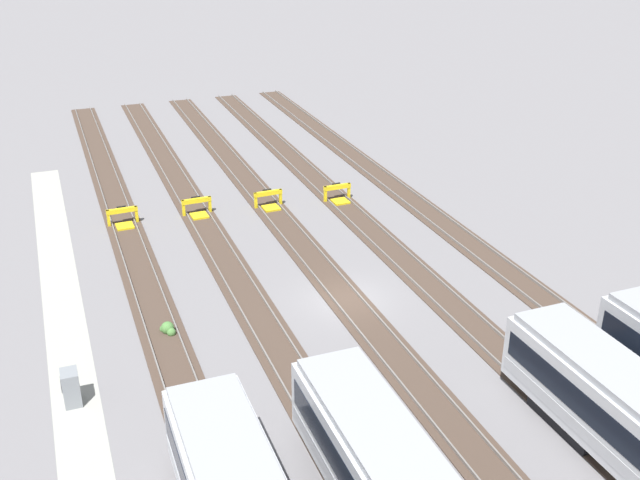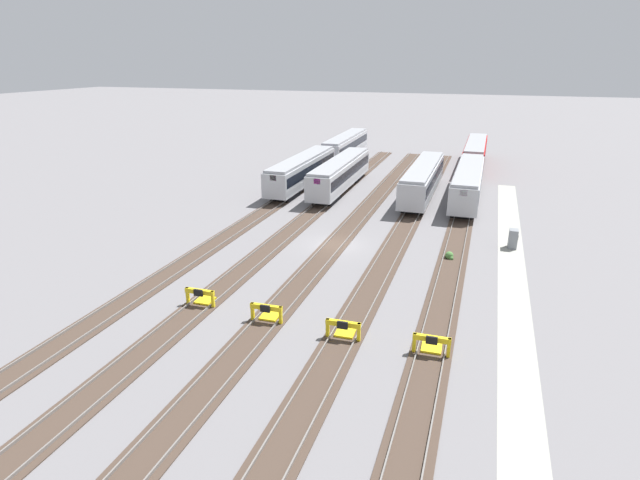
# 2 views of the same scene
# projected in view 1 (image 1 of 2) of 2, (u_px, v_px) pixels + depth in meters

# --- Properties ---
(ground_plane) EXTENTS (400.00, 400.00, 0.00)m
(ground_plane) POSITION_uv_depth(u_px,v_px,m) (346.00, 300.00, 39.73)
(ground_plane) COLOR slate
(service_walkway) EXTENTS (54.00, 2.00, 0.01)m
(service_walkway) POSITION_uv_depth(u_px,v_px,m) (69.00, 353.00, 35.16)
(service_walkway) COLOR #9E9E93
(service_walkway) RESTS_ON ground
(rail_track_nearest) EXTENTS (90.00, 2.23, 0.21)m
(rail_track_nearest) POSITION_uv_depth(u_px,v_px,m) (163.00, 334.00, 36.56)
(rail_track_nearest) COLOR #47382D
(rail_track_nearest) RESTS_ON ground
(rail_track_near_inner) EXTENTS (90.00, 2.23, 0.21)m
(rail_track_near_inner) POSITION_uv_depth(u_px,v_px,m) (258.00, 316.00, 38.13)
(rail_track_near_inner) COLOR #47382D
(rail_track_near_inner) RESTS_ON ground
(rail_track_middle) EXTENTS (90.00, 2.24, 0.21)m
(rail_track_middle) POSITION_uv_depth(u_px,v_px,m) (346.00, 299.00, 39.71)
(rail_track_middle) COLOR #47382D
(rail_track_middle) RESTS_ON ground
(rail_track_far_inner) EXTENTS (90.00, 2.23, 0.21)m
(rail_track_far_inner) POSITION_uv_depth(u_px,v_px,m) (428.00, 284.00, 41.28)
(rail_track_far_inner) COLOR #47382D
(rail_track_far_inner) RESTS_ON ground
(rail_track_farthest) EXTENTS (90.00, 2.23, 0.21)m
(rail_track_farthest) POSITION_uv_depth(u_px,v_px,m) (503.00, 269.00, 42.86)
(rail_track_farthest) COLOR #47382D
(rail_track_farthest) RESTS_ON ground
(bumper_stop_nearest_track) EXTENTS (1.37, 2.01, 1.22)m
(bumper_stop_nearest_track) POSITION_uv_depth(u_px,v_px,m) (123.00, 219.00, 48.33)
(bumper_stop_nearest_track) COLOR yellow
(bumper_stop_nearest_track) RESTS_ON ground
(bumper_stop_near_inner_track) EXTENTS (1.37, 2.01, 1.22)m
(bumper_stop_near_inner_track) POSITION_uv_depth(u_px,v_px,m) (198.00, 209.00, 49.89)
(bumper_stop_near_inner_track) COLOR yellow
(bumper_stop_near_inner_track) RESTS_ON ground
(bumper_stop_middle_track) EXTENTS (1.37, 2.01, 1.22)m
(bumper_stop_middle_track) POSITION_uv_depth(u_px,v_px,m) (269.00, 201.00, 51.11)
(bumper_stop_middle_track) COLOR yellow
(bumper_stop_middle_track) RESTS_ON ground
(bumper_stop_far_inner_track) EXTENTS (1.36, 2.01, 1.22)m
(bumper_stop_far_inner_track) POSITION_uv_depth(u_px,v_px,m) (339.00, 195.00, 52.19)
(bumper_stop_far_inner_track) COLOR yellow
(bumper_stop_far_inner_track) RESTS_ON ground
(electrical_cabinet) EXTENTS (0.90, 0.73, 1.60)m
(electrical_cabinet) POSITION_uv_depth(u_px,v_px,m) (71.00, 388.00, 31.33)
(electrical_cabinet) COLOR gray
(electrical_cabinet) RESTS_ON ground
(weed_clump) EXTENTS (0.92, 0.70, 0.64)m
(weed_clump) POSITION_uv_depth(u_px,v_px,m) (168.00, 329.00, 36.61)
(weed_clump) COLOR #4C7F3D
(weed_clump) RESTS_ON ground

